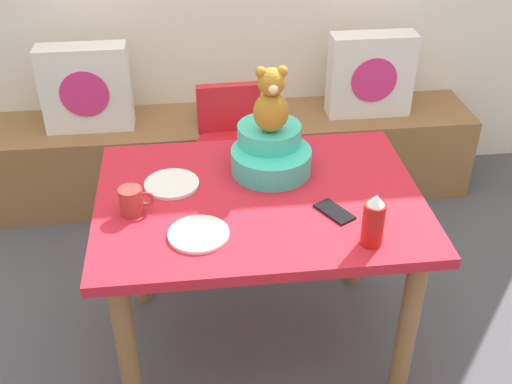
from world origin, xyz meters
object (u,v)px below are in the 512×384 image
highchair (232,149)px  dinner_plate_far (199,234)px  teddy_bear (271,101)px  ketchup_bottle (373,221)px  pillow_floral_left (86,88)px  dining_table (259,222)px  cell_phone (334,212)px  dinner_plate_near (172,184)px  pillow_floral_right (370,75)px  infant_seat_teal (270,152)px  coffee_mug (132,201)px  book_stack (217,111)px

highchair → dinner_plate_far: bearing=-101.2°
teddy_bear → ketchup_bottle: (0.26, -0.49, -0.19)m
pillow_floral_left → dining_table: pillow_floral_left is taller
pillow_floral_left → cell_phone: 1.62m
dinner_plate_near → dinner_plate_far: size_ratio=1.00×
pillow_floral_right → dining_table: (-0.73, -1.15, -0.06)m
pillow_floral_right → infant_seat_teal: 1.18m
dinner_plate_near → coffee_mug: bearing=-129.9°
highchair → infant_seat_teal: 0.63m
dinner_plate_near → ketchup_bottle: bearing=-33.5°
cell_phone → dinner_plate_far: bearing=159.3°
book_stack → cell_phone: size_ratio=1.39×
pillow_floral_right → dinner_plate_near: bearing=-134.7°
dinner_plate_far → cell_phone: (0.47, 0.07, -0.00)m
book_stack → teddy_bear: 1.12m
teddy_bear → ketchup_bottle: bearing=-62.6°
book_stack → dining_table: 1.18m
pillow_floral_right → coffee_mug: (-1.17, -1.20, 0.11)m
dining_table → pillow_floral_left: bearing=122.6°
dinner_plate_near → dining_table: bearing=-18.8°
pillow_floral_left → teddy_bear: size_ratio=1.76×
book_stack → dinner_plate_far: size_ratio=1.00×
coffee_mug → dinner_plate_near: size_ratio=0.60×
pillow_floral_left → book_stack: bearing=1.8°
pillow_floral_left → dinner_plate_near: 1.13m
pillow_floral_left → cell_phone: size_ratio=3.06×
dining_table → book_stack: bearing=94.1°
pillow_floral_left → dining_table: (0.74, -1.15, -0.06)m
pillow_floral_right → book_stack: pillow_floral_right is taller
pillow_floral_right → ketchup_bottle: ketchup_bottle is taller
pillow_floral_left → pillow_floral_right: size_ratio=1.00×
dinner_plate_near → cell_phone: dinner_plate_near is taller
infant_seat_teal → ketchup_bottle: 0.56m
highchair → ketchup_bottle: 1.15m
highchair → teddy_bear: (0.10, -0.55, 0.50)m
dinner_plate_near → dinner_plate_far: 0.32m
infant_seat_teal → coffee_mug: bearing=-155.0°
infant_seat_teal → teddy_bear: size_ratio=1.32×
infant_seat_teal → dinner_plate_far: 0.49m
dinner_plate_near → infant_seat_teal: bearing=11.8°
dinner_plate_near → highchair: bearing=66.7°
book_stack → infant_seat_teal: size_ratio=0.61×
dinner_plate_near → dinner_plate_far: same height
coffee_mug → cell_phone: size_ratio=0.83×
book_stack → coffee_mug: 1.30m
coffee_mug → cell_phone: 0.69m
pillow_floral_right → ketchup_bottle: size_ratio=2.38×
book_stack → ketchup_bottle: (0.40, -1.48, 0.32)m
pillow_floral_left → coffee_mug: 1.24m
infant_seat_teal → cell_phone: size_ratio=2.29×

